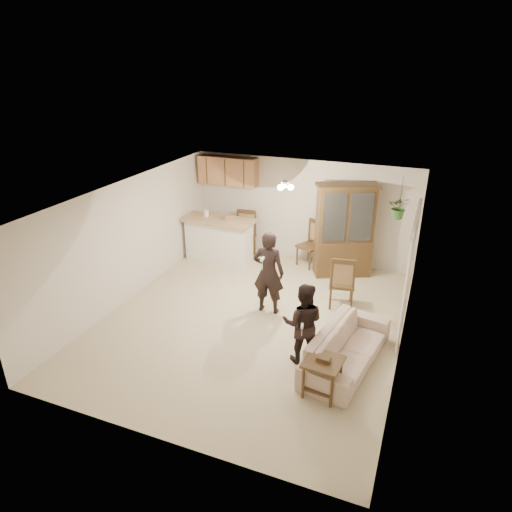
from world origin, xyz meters
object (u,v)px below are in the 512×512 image
at_px(side_table, 322,377).
at_px(chair_bar, 244,245).
at_px(sofa, 347,345).
at_px(adult, 269,270).
at_px(chair_hutch_left, 309,253).
at_px(china_hutch, 344,231).
at_px(child, 303,325).
at_px(chair_hutch_right, 341,291).

bearing_deg(side_table, chair_bar, 125.89).
xyz_separation_m(sofa, adult, (-1.80, 1.14, 0.53)).
bearing_deg(chair_bar, chair_hutch_left, -1.01).
bearing_deg(side_table, chair_hutch_left, 108.04).
bearing_deg(sofa, side_table, 177.12).
relative_size(china_hutch, side_table, 3.22).
relative_size(side_table, chair_bar, 0.56).
relative_size(child, chair_hutch_left, 1.21).
distance_m(adult, china_hutch, 2.46).
distance_m(sofa, adult, 2.20).
bearing_deg(side_table, adult, 128.56).
height_order(adult, chair_bar, adult).
xyz_separation_m(china_hutch, chair_hutch_right, (0.30, -1.49, -0.75)).
height_order(adult, chair_hutch_left, adult).
height_order(child, chair_hutch_right, child).
relative_size(sofa, chair_bar, 1.57).
relative_size(side_table, chair_hutch_right, 0.59).
bearing_deg(child, chair_bar, -67.22).
relative_size(sofa, china_hutch, 0.87).
height_order(sofa, chair_bar, chair_bar).
bearing_deg(side_table, sofa, 77.58).
distance_m(child, china_hutch, 3.58).
bearing_deg(chair_hutch_left, side_table, -45.19).
xyz_separation_m(china_hutch, chair_bar, (-2.49, 0.03, -0.73)).
height_order(child, chair_hutch_left, child).
relative_size(side_table, chair_hutch_left, 0.60).
bearing_deg(adult, side_table, 125.44).
xyz_separation_m(side_table, chair_hutch_left, (-1.44, 4.44, 0.00)).
xyz_separation_m(child, china_hutch, (-0.08, 3.56, 0.39)).
bearing_deg(sofa, adult, 67.22).
xyz_separation_m(sofa, chair_hutch_left, (-1.64, 3.56, -0.05)).
bearing_deg(china_hutch, adult, -138.82).
height_order(adult, child, adult).
distance_m(child, chair_hutch_left, 3.86).
bearing_deg(chair_hutch_left, child, -49.35).
xyz_separation_m(sofa, china_hutch, (-0.80, 3.38, 0.70)).
bearing_deg(chair_hutch_left, chair_bar, -147.95).
height_order(sofa, chair_hutch_right, chair_hutch_right).
bearing_deg(child, sofa, -179.27).
bearing_deg(chair_bar, china_hutch, -6.88).
bearing_deg(chair_hutch_right, china_hutch, -89.38).
relative_size(china_hutch, chair_hutch_right, 1.91).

